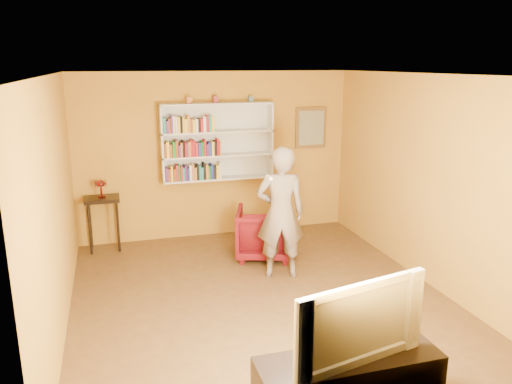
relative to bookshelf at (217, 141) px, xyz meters
The scene contains 15 objects.
room_shell 2.48m from the bookshelf, 90.00° to the right, with size 5.30×5.80×2.88m.
bookshelf is the anchor object (origin of this frame).
books_row_lower 0.63m from the bookshelf, 165.81° to the right, with size 0.89×0.19×0.27m.
books_row_middle 0.44m from the bookshelf, 165.99° to the right, with size 0.89×0.19×0.27m.
books_row_upper 0.56m from the bookshelf, 166.77° to the right, with size 0.79×0.19×0.27m.
ornament_left 0.80m from the bookshelf, behind, with size 0.07×0.07×0.10m, color #A85730.
ornament_centre 0.68m from the bookshelf, 108.49° to the right, with size 0.08×0.08×0.11m, color maroon.
ornament_right 0.87m from the bookshelf, ahead, with size 0.07×0.07×0.09m, color #476876.
framed_painting 1.66m from the bookshelf, ahead, with size 0.55×0.05×0.70m.
console_table 2.05m from the bookshelf, behind, with size 0.52×0.39×0.84m.
ruby_lustre 1.92m from the bookshelf, behind, with size 0.17×0.17×0.27m.
armchair 1.72m from the bookshelf, 68.00° to the right, with size 0.80×0.83×0.75m, color #48050E.
person 2.04m from the bookshelf, 76.28° to the right, with size 0.65×0.43×1.79m, color #6E5F51.
game_remote 2.23m from the bookshelf, 85.57° to the right, with size 0.04×0.15×0.04m, color white.
television 4.71m from the bookshelf, 89.09° to the right, with size 1.20×0.16×0.69m, color black.
Camera 1 is at (-1.64, -5.43, 2.83)m, focal length 35.00 mm.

